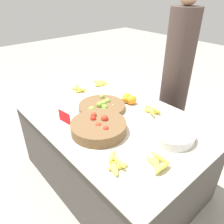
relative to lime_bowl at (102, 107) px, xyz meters
name	(u,v)px	position (x,y,z in m)	size (l,w,h in m)	color
ground_plane	(112,177)	(0.16, -0.02, -0.71)	(12.00, 12.00, 0.00)	#A39E93
market_table	(112,150)	(0.16, -0.02, -0.37)	(1.59, 1.05, 0.68)	#4C4742
lime_bowl	(102,107)	(0.00, 0.00, 0.00)	(0.40, 0.40, 0.09)	brown
tomato_basket	(98,127)	(0.24, -0.23, 0.02)	(0.41, 0.41, 0.12)	brown
orange_pile	(129,99)	(0.07, 0.26, 0.01)	(0.15, 0.11, 0.08)	orange
metal_bowl	(171,134)	(0.64, 0.11, 0.01)	(0.32, 0.32, 0.07)	silver
price_sign	(64,117)	(-0.03, -0.35, 0.02)	(0.13, 0.02, 0.09)	red
banana_bunch_front_right	(78,89)	(-0.45, 0.05, 0.00)	(0.19, 0.15, 0.06)	#EFDB4C
banana_bunch_front_center	(158,164)	(0.75, -0.18, 0.00)	(0.15, 0.15, 0.05)	#EFDB4C
banana_bunch_middle_left	(115,164)	(0.59, -0.37, 0.00)	(0.17, 0.14, 0.05)	#EFDB4C
banana_bunch_back_center	(100,83)	(-0.43, 0.33, -0.01)	(0.16, 0.18, 0.03)	#EFDB4C
banana_bunch_front_left	(152,110)	(0.32, 0.28, 0.00)	(0.19, 0.14, 0.05)	#EFDB4C
vendor_person	(176,81)	(0.14, 0.87, 0.04)	(0.29, 0.29, 1.61)	#473833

